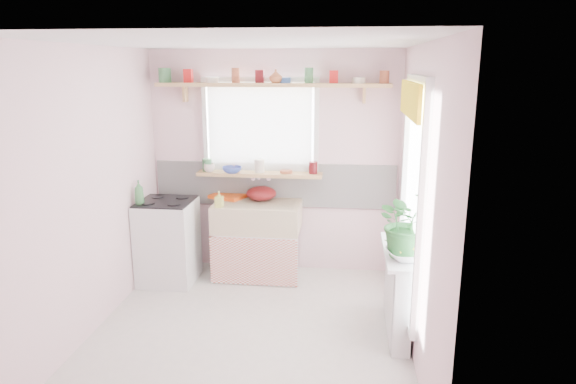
# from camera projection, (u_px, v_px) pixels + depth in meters

# --- Properties ---
(room) EXTENTS (3.20, 3.20, 3.20)m
(room) POSITION_uv_depth(u_px,v_px,m) (330.00, 166.00, 4.99)
(room) COLOR beige
(room) RESTS_ON ground
(sink_unit) EXTENTS (0.95, 0.65, 1.11)m
(sink_unit) POSITION_uv_depth(u_px,v_px,m) (258.00, 239.00, 5.73)
(sink_unit) COLOR white
(sink_unit) RESTS_ON ground
(cooker) EXTENTS (0.58, 0.58, 0.93)m
(cooker) POSITION_uv_depth(u_px,v_px,m) (168.00, 241.00, 5.60)
(cooker) COLOR white
(cooker) RESTS_ON ground
(radiator_ledge) EXTENTS (0.22, 0.95, 0.78)m
(radiator_ledge) POSITION_uv_depth(u_px,v_px,m) (398.00, 290.00, 4.52)
(radiator_ledge) COLOR white
(radiator_ledge) RESTS_ON ground
(windowsill) EXTENTS (1.40, 0.22, 0.04)m
(windowsill) POSITION_uv_depth(u_px,v_px,m) (260.00, 174.00, 5.74)
(windowsill) COLOR tan
(windowsill) RESTS_ON room
(pine_shelf) EXTENTS (2.52, 0.24, 0.04)m
(pine_shelf) POSITION_uv_depth(u_px,v_px,m) (272.00, 85.00, 5.47)
(pine_shelf) COLOR tan
(pine_shelf) RESTS_ON room
(shelf_crockery) EXTENTS (2.47, 0.11, 0.12)m
(shelf_crockery) POSITION_uv_depth(u_px,v_px,m) (270.00, 78.00, 5.46)
(shelf_crockery) COLOR #3F7F4C
(shelf_crockery) RESTS_ON pine_shelf
(sill_crockery) EXTENTS (1.35, 0.11, 0.12)m
(sill_crockery) POSITION_uv_depth(u_px,v_px,m) (259.00, 167.00, 5.72)
(sill_crockery) COLOR #3F7F4C
(sill_crockery) RESTS_ON windowsill
(dish_tray) EXTENTS (0.44, 0.39, 0.04)m
(dish_tray) POSITION_uv_depth(u_px,v_px,m) (228.00, 196.00, 5.87)
(dish_tray) COLOR #F05515
(dish_tray) RESTS_ON sink_unit
(colander) EXTENTS (0.38, 0.38, 0.15)m
(colander) POSITION_uv_depth(u_px,v_px,m) (261.00, 193.00, 5.75)
(colander) COLOR #5E1013
(colander) RESTS_ON sink_unit
(jade_plant) EXTENTS (0.67, 0.63, 0.59)m
(jade_plant) POSITION_uv_depth(u_px,v_px,m) (408.00, 222.00, 4.23)
(jade_plant) COLOR #2B6C2F
(jade_plant) RESTS_ON radiator_ledge
(fruit_bowl) EXTENTS (0.40, 0.40, 0.08)m
(fruit_bowl) POSITION_uv_depth(u_px,v_px,m) (407.00, 255.00, 4.21)
(fruit_bowl) COLOR silver
(fruit_bowl) RESTS_ON radiator_ledge
(herb_pot) EXTENTS (0.11, 0.09, 0.19)m
(herb_pot) POSITION_uv_depth(u_px,v_px,m) (390.00, 240.00, 4.41)
(herb_pot) COLOR #3B6C2B
(herb_pot) RESTS_ON radiator_ledge
(soap_bottle_sink) EXTENTS (0.08, 0.09, 0.17)m
(soap_bottle_sink) POSITION_uv_depth(u_px,v_px,m) (219.00, 199.00, 5.46)
(soap_bottle_sink) COLOR #CED55E
(soap_bottle_sink) RESTS_ON sink_unit
(sill_cup) EXTENTS (0.14, 0.14, 0.10)m
(sill_cup) POSITION_uv_depth(u_px,v_px,m) (209.00, 168.00, 5.73)
(sill_cup) COLOR silver
(sill_cup) RESTS_ON windowsill
(sill_bowl) EXTENTS (0.25, 0.25, 0.07)m
(sill_bowl) POSITION_uv_depth(u_px,v_px,m) (232.00, 170.00, 5.70)
(sill_bowl) COLOR #3650B2
(sill_bowl) RESTS_ON windowsill
(shelf_vase) EXTENTS (0.14, 0.14, 0.14)m
(shelf_vase) POSITION_uv_depth(u_px,v_px,m) (276.00, 76.00, 5.39)
(shelf_vase) COLOR #A15731
(shelf_vase) RESTS_ON pine_shelf
(cooker_bottle) EXTENTS (0.12, 0.12, 0.25)m
(cooker_bottle) POSITION_uv_depth(u_px,v_px,m) (139.00, 192.00, 5.32)
(cooker_bottle) COLOR #408148
(cooker_bottle) RESTS_ON cooker
(fruit) EXTENTS (0.20, 0.14, 0.10)m
(fruit) POSITION_uv_depth(u_px,v_px,m) (408.00, 247.00, 4.20)
(fruit) COLOR #E65713
(fruit) RESTS_ON fruit_bowl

